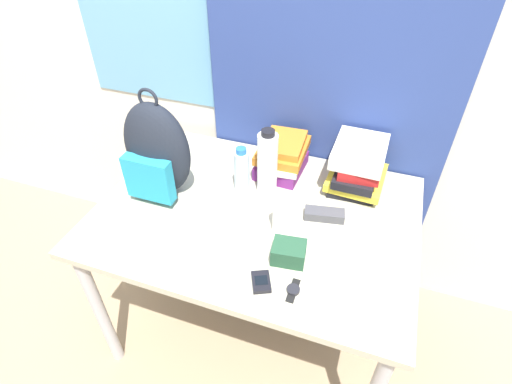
% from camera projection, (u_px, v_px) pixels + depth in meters
% --- Properties ---
extents(wall_back, '(6.00, 0.06, 2.50)m').
position_uv_depth(wall_back, '(298.00, 40.00, 1.62)').
color(wall_back, silver).
rests_on(wall_back, ground_plane).
extents(curtain_blue, '(1.04, 0.04, 2.50)m').
position_uv_depth(curtain_blue, '(334.00, 50.00, 1.54)').
color(curtain_blue, navy).
rests_on(curtain_blue, ground_plane).
extents(desk, '(1.22, 0.88, 0.76)m').
position_uv_depth(desk, '(256.00, 227.00, 1.61)').
color(desk, '#B7B299').
rests_on(desk, ground_plane).
extents(backpack, '(0.27, 0.19, 0.45)m').
position_uv_depth(backpack, '(157.00, 152.00, 1.53)').
color(backpack, '#1E232D').
rests_on(backpack, desk).
extents(book_stack_left, '(0.20, 0.27, 0.15)m').
position_uv_depth(book_stack_left, '(282.00, 156.00, 1.71)').
color(book_stack_left, '#6B2370').
rests_on(book_stack_left, desk).
extents(book_stack_center, '(0.23, 0.28, 0.19)m').
position_uv_depth(book_stack_center, '(358.00, 166.00, 1.62)').
color(book_stack_center, black).
rests_on(book_stack_center, desk).
extents(water_bottle, '(0.06, 0.06, 0.21)m').
position_uv_depth(water_bottle, '(242.00, 171.00, 1.59)').
color(water_bottle, silver).
rests_on(water_bottle, desk).
extents(sports_bottle, '(0.08, 0.08, 0.29)m').
position_uv_depth(sports_bottle, '(268.00, 164.00, 1.56)').
color(sports_bottle, white).
rests_on(sports_bottle, desk).
extents(sunscreen_bottle, '(0.05, 0.05, 0.17)m').
position_uv_depth(sunscreen_bottle, '(280.00, 215.00, 1.42)').
color(sunscreen_bottle, white).
rests_on(sunscreen_bottle, desk).
extents(cell_phone, '(0.09, 0.10, 0.02)m').
position_uv_depth(cell_phone, '(261.00, 282.00, 1.28)').
color(cell_phone, black).
rests_on(cell_phone, desk).
extents(sunglasses_case, '(0.16, 0.08, 0.04)m').
position_uv_depth(sunglasses_case, '(324.00, 214.00, 1.51)').
color(sunglasses_case, '#47474C').
rests_on(sunglasses_case, desk).
extents(camera_pouch, '(0.12, 0.10, 0.07)m').
position_uv_depth(camera_pouch, '(289.00, 252.00, 1.35)').
color(camera_pouch, '#234C33').
rests_on(camera_pouch, desk).
extents(wristwatch, '(0.04, 0.09, 0.01)m').
position_uv_depth(wristwatch, '(293.00, 290.00, 1.26)').
color(wristwatch, black).
rests_on(wristwatch, desk).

